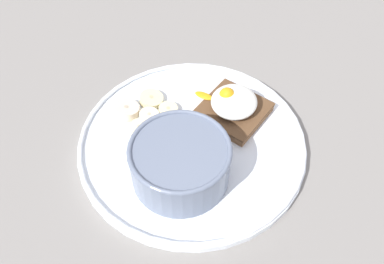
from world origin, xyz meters
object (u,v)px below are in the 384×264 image
Objects in this scene: banana_slice_right at (139,129)px; oatmeal_bowl at (180,162)px; banana_slice_inner at (127,110)px; toast_slice at (233,111)px; poached_egg at (233,101)px; banana_slice_back at (151,99)px; banana_slice_front at (168,110)px; banana_slice_left at (149,116)px.

oatmeal_bowl is at bearing 79.77° from banana_slice_right.
oatmeal_bowl is 12.88cm from banana_slice_inner.
banana_slice_inner is at bearing -102.13° from oatmeal_bowl.
toast_slice is 1.88cm from poached_egg.
banana_slice_inner is at bearing -14.99° from banana_slice_back.
toast_slice reaches higher than banana_slice_front.
banana_slice_left is at bearing -113.08° from oatmeal_bowl.
banana_slice_front is 0.85× the size of banana_slice_inner.
poached_egg reaches higher than banana_slice_back.
toast_slice reaches higher than banana_slice_left.
poached_egg is 11.56cm from banana_slice_back.
banana_slice_right is at bearing -7.35° from banana_slice_front.
banana_slice_back is (-2.40, -1.98, 0.07)cm from banana_slice_left.
banana_slice_inner is (-1.06, -3.53, 0.25)cm from banana_slice_right.
banana_slice_front is 1.14× the size of banana_slice_left.
banana_slice_front is at bearing -50.29° from poached_egg.
banana_slice_front is 2.75cm from banana_slice_left.
oatmeal_bowl is 12.18cm from poached_egg.
poached_egg is 14.50cm from banana_slice_inner.
toast_slice is at bearing 129.25° from banana_slice_front.
banana_slice_back is at bearing -152.31° from banana_slice_right.
banana_slice_right is at bearing 73.23° from banana_slice_inner.
poached_egg is 8.98cm from banana_slice_front.
toast_slice is (-12.11, -1.40, -2.08)cm from oatmeal_bowl.
banana_slice_front is at bearing 91.48° from banana_slice_back.
oatmeal_bowl reaches higher than banana_slice_inner.
banana_slice_front is (5.61, -6.87, -0.24)cm from toast_slice.
banana_slice_back is 5.44cm from banana_slice_right.
banana_slice_inner reaches higher than banana_slice_right.
banana_slice_inner is (1.35, -2.98, 0.24)cm from banana_slice_left.
banana_slice_left and banana_slice_right have the same top height.
banana_slice_inner is at bearing -49.14° from poached_egg.
banana_slice_inner is (3.75, -1.00, 0.16)cm from banana_slice_back.
banana_slice_left is (8.09, -8.05, -0.26)cm from toast_slice.
banana_slice_back is 1.11× the size of banana_slice_inner.
banana_slice_inner is at bearing -47.37° from banana_slice_front.
toast_slice is 11.53cm from banana_slice_back.
oatmeal_bowl is at bearing 51.80° from banana_slice_front.
poached_egg is at bearing 129.71° from banana_slice_front.
banana_slice_inner is (9.41, -10.87, -1.90)cm from poached_egg.
banana_slice_right is (10.51, -7.50, -0.27)cm from toast_slice.
oatmeal_bowl is 9.34cm from banana_slice_right.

